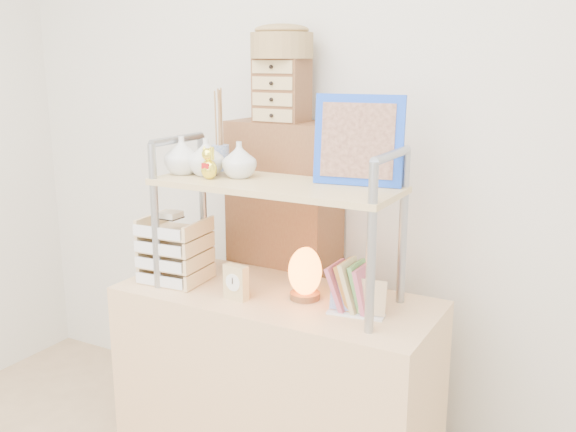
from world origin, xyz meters
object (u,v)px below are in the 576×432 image
(cabinet, at_px, (285,277))
(salt_lamp, at_px, (305,273))
(desk, at_px, (276,386))
(letter_tray, at_px, (173,253))

(cabinet, xyz_separation_m, salt_lamp, (0.28, -0.36, 0.17))
(desk, relative_size, cabinet, 0.89)
(cabinet, distance_m, letter_tray, 0.54)
(cabinet, xyz_separation_m, letter_tray, (-0.26, -0.43, 0.19))
(salt_lamp, bearing_deg, desk, -173.91)
(desk, height_order, salt_lamp, salt_lamp)
(cabinet, height_order, letter_tray, cabinet)
(salt_lamp, bearing_deg, cabinet, 128.46)
(letter_tray, bearing_deg, cabinet, 59.34)
(letter_tray, relative_size, salt_lamp, 1.44)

